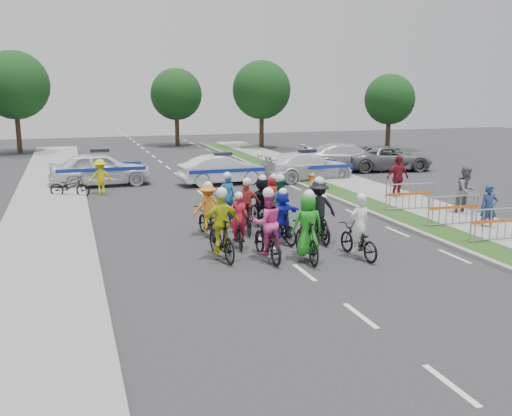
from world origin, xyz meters
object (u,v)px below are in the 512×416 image
object	(u,v)px
rider_1	(307,234)
rider_4	(318,216)
rider_0	(358,236)
spectator_0	(489,208)
spectator_1	(466,191)
marshal_hiviz	(101,177)
parked_bike	(70,187)
rider_10	(208,215)
police_car_1	(223,170)
rider_12	(227,206)
spectator_2	(398,178)
police_car_2	(307,166)
civilian_suv	(388,158)
rider_11	(262,205)
rider_6	(238,228)
barrier_1	(453,212)
cone_1	(312,177)
tree_2	(390,99)
rider_13	(273,201)
rider_3	(222,232)
civilian_sedan	(348,157)
barrier_0	(498,226)
barrier_2	(409,198)
tree_1	(262,90)
rider_2	(267,233)
police_car_0	(101,169)
rider_8	(279,212)
tree_3	(14,85)
rider_5	(282,220)
tree_4	(176,94)
cone_0	(311,196)

from	to	relation	value
rider_1	rider_4	xyz separation A→B (m)	(1.18, 1.89, 0.00)
rider_0	spectator_0	size ratio (longest dim) A/B	1.21
rider_0	spectator_1	xyz separation A→B (m)	(6.33, 3.52, 0.33)
marshal_hiviz	parked_bike	xyz separation A→B (m)	(-1.34, -0.38, -0.32)
rider_10	police_car_1	bearing A→B (deg)	-113.99
rider_12	spectator_2	size ratio (longest dim) A/B	0.98
police_car_2	civilian_suv	world-z (taller)	police_car_2
rider_11	civilian_suv	xyz separation A→B (m)	(11.36, 10.68, -0.06)
rider_6	barrier_1	bearing A→B (deg)	-171.22
spectator_1	cone_1	xyz separation A→B (m)	(-2.42, 8.65, -0.60)
rider_10	tree_2	bearing A→B (deg)	-138.45
rider_11	rider_12	world-z (taller)	rider_12
rider_6	barrier_1	xyz separation A→B (m)	(7.60, -0.07, -0.00)
rider_12	police_car_1	size ratio (longest dim) A/B	0.43
rider_10	rider_13	distance (m)	3.25
police_car_2	rider_3	bearing A→B (deg)	140.91
civilian_sedan	barrier_0	world-z (taller)	civilian_sedan
rider_13	rider_11	bearing A→B (deg)	43.88
rider_11	barrier_0	bearing A→B (deg)	136.78
barrier_2	rider_1	bearing A→B (deg)	-143.47
spectator_0	marshal_hiviz	size ratio (longest dim) A/B	0.98
rider_6	rider_0	bearing A→B (deg)	151.95
spectator_2	tree_1	world-z (taller)	tree_1
rider_13	spectator_1	world-z (taller)	spectator_1
rider_6	rider_13	size ratio (longest dim) A/B	1.03
rider_2	rider_13	xyz separation A→B (m)	(1.86, 4.70, -0.10)
police_car_0	barrier_1	size ratio (longest dim) A/B	2.42
rider_13	spectator_2	distance (m)	6.61
rider_2	barrier_0	distance (m)	7.27
civilian_suv	rider_8	bearing A→B (deg)	144.83
rider_12	tree_3	bearing A→B (deg)	-73.61
police_car_1	police_car_2	world-z (taller)	police_car_2
rider_10	tree_1	distance (m)	27.88
cone_1	parked_bike	bearing A→B (deg)	-179.29
rider_4	rider_5	bearing A→B (deg)	-0.29
police_car_2	barrier_1	xyz separation A→B (m)	(0.64, -11.06, -0.16)
spectator_2	tree_4	world-z (taller)	tree_4
rider_3	rider_4	bearing A→B (deg)	-169.09
rider_0	rider_8	distance (m)	3.39
spectator_0	cone_1	bearing A→B (deg)	120.46
spectator_2	tree_4	size ratio (longest dim) A/B	0.30
spectator_0	cone_0	xyz separation A→B (m)	(-3.89, 5.83, -0.43)
tree_2	tree_3	world-z (taller)	tree_3
rider_0	rider_8	bearing A→B (deg)	-74.34
rider_13	rider_10	bearing A→B (deg)	22.49
parked_bike	tree_2	size ratio (longest dim) A/B	0.31
police_car_0	tree_1	xyz separation A→B (m)	(13.18, 14.43, 3.71)
rider_12	rider_13	world-z (taller)	rider_12
rider_0	rider_5	world-z (taller)	rider_0
barrier_2	parked_bike	world-z (taller)	barrier_2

